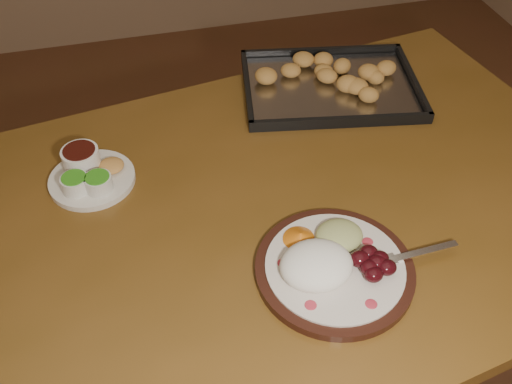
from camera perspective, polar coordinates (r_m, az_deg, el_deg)
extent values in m
plane|color=#5A301F|center=(1.76, -4.48, -17.40)|extent=(4.00, 4.00, 0.00)
cube|color=brown|center=(1.12, -0.36, -2.64)|extent=(1.63, 1.13, 0.04)
cylinder|color=#432B14|center=(1.88, 14.24, 3.61)|extent=(0.07, 0.07, 0.71)
cylinder|color=black|center=(1.01, 7.85, -7.69)|extent=(0.28, 0.28, 0.02)
cylinder|color=beige|center=(1.00, 7.90, -7.37)|extent=(0.24, 0.24, 0.01)
ellipsoid|color=#B72B3D|center=(0.95, 5.48, -11.20)|extent=(0.02, 0.02, 0.00)
ellipsoid|color=#B72B3D|center=(0.96, 11.45, -10.92)|extent=(0.02, 0.02, 0.00)
ellipsoid|color=#B72B3D|center=(1.04, 11.09, -4.89)|extent=(0.02, 0.02, 0.00)
ellipsoid|color=#B72B3D|center=(1.00, 2.73, -7.11)|extent=(0.02, 0.02, 0.00)
ellipsoid|color=white|center=(0.98, 6.05, -7.29)|extent=(0.13, 0.12, 0.06)
ellipsoid|color=#440911|center=(0.99, 11.28, -7.41)|extent=(0.03, 0.03, 0.03)
ellipsoid|color=#440911|center=(1.00, 12.23, -6.52)|extent=(0.03, 0.03, 0.03)
ellipsoid|color=#440911|center=(1.01, 11.18, -5.99)|extent=(0.03, 0.03, 0.03)
ellipsoid|color=#440911|center=(1.00, 12.95, -7.37)|extent=(0.03, 0.03, 0.03)
ellipsoid|color=#440911|center=(1.00, 10.35, -6.60)|extent=(0.03, 0.03, 0.03)
ellipsoid|color=#440911|center=(1.00, 11.99, -6.95)|extent=(0.03, 0.03, 0.03)
ellipsoid|color=#440911|center=(0.98, 11.68, -8.09)|extent=(0.03, 0.03, 0.03)
ellipsoid|color=#C6BA7F|center=(1.03, 8.31, -4.33)|extent=(0.09, 0.08, 0.03)
cone|color=#CF6712|center=(1.02, 4.46, -4.45)|extent=(0.08, 0.08, 0.03)
cube|color=white|center=(1.05, 16.38, -5.76)|extent=(0.13, 0.02, 0.00)
cube|color=white|center=(1.02, 12.91, -6.70)|extent=(0.04, 0.02, 0.00)
cylinder|color=white|center=(1.00, 11.94, -7.43)|extent=(0.03, 0.00, 0.00)
cylinder|color=white|center=(1.01, 11.79, -7.17)|extent=(0.03, 0.00, 0.00)
cylinder|color=white|center=(1.01, 11.63, -6.91)|extent=(0.03, 0.00, 0.00)
cylinder|color=white|center=(1.01, 11.49, -6.65)|extent=(0.03, 0.00, 0.00)
cylinder|color=silver|center=(1.20, -16.06, 1.22)|extent=(0.17, 0.17, 0.01)
cylinder|color=silver|center=(1.17, -17.62, 0.78)|extent=(0.05, 0.05, 0.03)
cylinder|color=#35901C|center=(1.16, -17.79, 1.36)|extent=(0.05, 0.05, 0.00)
cylinder|color=silver|center=(1.16, -15.46, 0.85)|extent=(0.05, 0.05, 0.03)
cylinder|color=#35901C|center=(1.15, -15.61, 1.44)|extent=(0.05, 0.05, 0.00)
cylinder|color=white|center=(1.22, -17.07, 3.20)|extent=(0.08, 0.08, 0.04)
cylinder|color=black|center=(1.20, -17.29, 3.97)|extent=(0.06, 0.06, 0.00)
ellipsoid|color=gold|center=(1.20, -14.28, 2.59)|extent=(0.05, 0.05, 0.02)
cube|color=black|center=(1.43, 7.42, 10.25)|extent=(0.46, 0.37, 0.01)
cube|color=black|center=(1.54, 6.52, 13.80)|extent=(0.41, 0.08, 0.02)
cube|color=black|center=(1.30, 8.58, 7.05)|extent=(0.41, 0.08, 0.02)
cube|color=black|center=(1.47, 15.41, 10.76)|extent=(0.06, 0.30, 0.02)
cube|color=black|center=(1.39, -0.89, 10.45)|extent=(0.06, 0.30, 0.02)
cube|color=#B6B6BB|center=(1.42, 7.44, 10.44)|extent=(0.43, 0.34, 0.00)
ellipsoid|color=#C28144|center=(1.42, 9.60, 11.07)|extent=(0.05, 0.04, 0.03)
ellipsoid|color=#C28144|center=(1.46, 11.16, 11.74)|extent=(0.06, 0.06, 0.03)
ellipsoid|color=#C28144|center=(1.48, 8.58, 12.70)|extent=(0.06, 0.06, 0.03)
ellipsoid|color=#C28144|center=(1.46, 7.79, 12.16)|extent=(0.05, 0.05, 0.03)
ellipsoid|color=#C28144|center=(1.47, 5.75, 12.61)|extent=(0.06, 0.06, 0.03)
ellipsoid|color=#C28144|center=(1.43, 5.78, 11.56)|extent=(0.06, 0.06, 0.03)
ellipsoid|color=#C28144|center=(1.41, 3.03, 11.28)|extent=(0.06, 0.05, 0.03)
ellipsoid|color=#C28144|center=(1.38, 4.80, 10.47)|extent=(0.06, 0.05, 0.03)
ellipsoid|color=#C28144|center=(1.37, 3.69, 10.16)|extent=(0.06, 0.06, 0.03)
ellipsoid|color=#C28144|center=(1.35, 6.68, 9.27)|extent=(0.06, 0.06, 0.03)
ellipsoid|color=#C28144|center=(1.39, 8.03, 10.20)|extent=(0.05, 0.05, 0.03)
ellipsoid|color=#C28144|center=(1.38, 10.48, 9.84)|extent=(0.06, 0.06, 0.03)
ellipsoid|color=#C28144|center=(1.39, 10.41, 10.09)|extent=(0.06, 0.06, 0.03)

